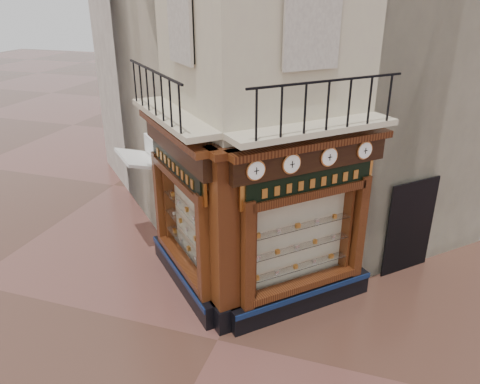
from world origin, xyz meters
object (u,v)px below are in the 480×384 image
at_px(corner_pilaster, 225,246).
at_px(clock_a, 256,170).
at_px(clock_d, 364,150).
at_px(awning, 146,241).
at_px(clock_c, 329,157).
at_px(signboard_right, 311,182).
at_px(clock_b, 291,164).
at_px(signboard_left, 176,166).

height_order(corner_pilaster, clock_a, corner_pilaster).
relative_size(clock_d, awning, 0.25).
distance_m(clock_c, awning, 6.48).
bearing_deg(signboard_right, awning, 116.00).
relative_size(clock_a, clock_b, 0.97).
height_order(clock_a, signboard_left, clock_a).
bearing_deg(awning, clock_b, -160.19).
bearing_deg(corner_pilaster, signboard_right, -10.25).
distance_m(clock_c, clock_d, 0.89).
bearing_deg(clock_b, clock_a, 180.00).
bearing_deg(clock_a, clock_b, -0.00).
bearing_deg(awning, clock_d, -143.83).
bearing_deg(clock_c, clock_b, -180.00).
relative_size(corner_pilaster, awning, 2.64).
xyz_separation_m(clock_b, clock_d, (1.24, 1.24, -0.00)).
bearing_deg(awning, corner_pilaster, -173.36).
relative_size(clock_b, clock_c, 1.02).
bearing_deg(clock_b, awning, 109.81).
bearing_deg(clock_d, awning, 126.17).
distance_m(clock_b, clock_c, 0.87).
relative_size(corner_pilaster, clock_c, 10.02).
xyz_separation_m(clock_b, awning, (-4.54, 2.14, -3.62)).
distance_m(clock_b, signboard_left, 2.70).
bearing_deg(signboard_right, clock_a, -175.17).
bearing_deg(clock_b, clock_d, 0.00).
bearing_deg(signboard_left, signboard_right, -135.00).
xyz_separation_m(corner_pilaster, signboard_right, (1.46, 1.01, 1.15)).
relative_size(corner_pilaster, clock_a, 10.13).
relative_size(awning, signboard_left, 0.66).
bearing_deg(awning, signboard_left, -175.88).
xyz_separation_m(clock_b, signboard_left, (-2.61, 0.47, -0.52)).
height_order(clock_d, awning, clock_d).
height_order(corner_pilaster, signboard_right, corner_pilaster).
bearing_deg(awning, clock_c, -151.48).
bearing_deg(clock_a, awning, 101.27).
bearing_deg(clock_b, corner_pilaster, 160.44).
xyz_separation_m(corner_pilaster, clock_a, (0.61, 0.01, 1.67)).
relative_size(clock_d, signboard_right, 0.17).
xyz_separation_m(corner_pilaster, clock_b, (1.15, 0.55, 1.67)).
bearing_deg(clock_b, signboard_left, 124.89).
bearing_deg(clock_d, corner_pilaster, 171.77).
bearing_deg(corner_pilaster, awning, 96.64).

